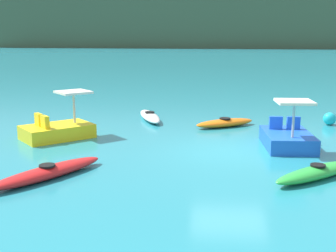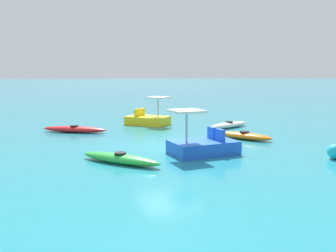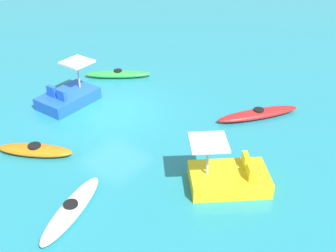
# 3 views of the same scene
# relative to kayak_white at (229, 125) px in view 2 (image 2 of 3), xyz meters

# --- Properties ---
(ground_plane) EXTENTS (600.00, 600.00, 0.00)m
(ground_plane) POSITION_rel_kayak_white_xyz_m (3.32, -4.98, -0.16)
(ground_plane) COLOR teal
(kayak_white) EXTENTS (1.60, 3.06, 0.37)m
(kayak_white) POSITION_rel_kayak_white_xyz_m (0.00, 0.00, 0.00)
(kayak_white) COLOR white
(kayak_white) RESTS_ON ground_plane
(kayak_green) EXTENTS (2.79, 2.45, 0.37)m
(kayak_green) POSITION_rel_kayak_white_xyz_m (5.46, -7.54, -0.00)
(kayak_green) COLOR green
(kayak_green) RESTS_ON ground_plane
(kayak_red) EXTENTS (2.47, 3.26, 0.37)m
(kayak_red) POSITION_rel_kayak_white_xyz_m (-1.57, -8.23, -0.00)
(kayak_red) COLOR red
(kayak_red) RESTS_ON ground_plane
(kayak_orange) EXTENTS (2.63, 1.95, 0.37)m
(kayak_orange) POSITION_rel_kayak_white_xyz_m (3.27, -1.19, 0.00)
(kayak_orange) COLOR orange
(kayak_orange) RESTS_ON ground_plane
(pedal_boat_blue) EXTENTS (1.59, 2.50, 1.68)m
(pedal_boat_blue) POSITION_rel_kayak_white_xyz_m (5.23, -4.35, 0.17)
(pedal_boat_blue) COLOR blue
(pedal_boat_blue) RESTS_ON ground_plane
(pedal_boat_yellow) EXTENTS (2.78, 2.73, 1.68)m
(pedal_boat_yellow) POSITION_rel_kayak_white_xyz_m (-2.85, -3.83, 0.17)
(pedal_boat_yellow) COLOR yellow
(pedal_boat_yellow) RESTS_ON ground_plane
(buoy_cyan) EXTENTS (0.53, 0.53, 0.53)m
(buoy_cyan) POSITION_rel_kayak_white_xyz_m (7.64, -0.40, 0.10)
(buoy_cyan) COLOR #19B7C6
(buoy_cyan) RESTS_ON ground_plane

